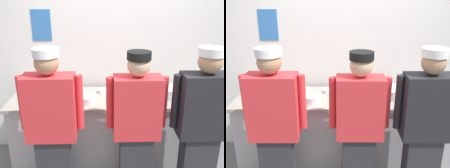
# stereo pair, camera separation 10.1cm
# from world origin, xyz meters

# --- Properties ---
(wall_back) EXTENTS (4.25, 0.11, 2.65)m
(wall_back) POSITION_xyz_m (-0.00, 0.86, 1.33)
(wall_back) COLOR white
(wall_back) RESTS_ON ground
(prep_counter) EXTENTS (2.71, 0.71, 0.93)m
(prep_counter) POSITION_xyz_m (0.00, 0.37, 0.47)
(prep_counter) COLOR #B2B2B7
(prep_counter) RESTS_ON ground
(chef_near_left) EXTENTS (0.61, 0.24, 1.67)m
(chef_near_left) POSITION_xyz_m (-0.73, -0.31, 0.89)
(chef_near_left) COLOR #2D2D33
(chef_near_left) RESTS_ON ground
(chef_center) EXTENTS (0.59, 0.24, 1.63)m
(chef_center) POSITION_xyz_m (0.09, -0.26, 0.87)
(chef_center) COLOR #2D2D33
(chef_center) RESTS_ON ground
(chef_far_right) EXTENTS (0.61, 0.24, 1.67)m
(chef_far_right) POSITION_xyz_m (0.71, -0.31, 0.89)
(chef_far_right) COLOR #2D2D33
(chef_far_right) RESTS_ON ground
(plate_stack_front) EXTENTS (0.22, 0.22, 0.10)m
(plate_stack_front) POSITION_xyz_m (0.11, 0.43, 0.98)
(plate_stack_front) COLOR white
(plate_stack_front) RESTS_ON prep_counter
(plate_stack_rear) EXTENTS (0.19, 0.19, 0.08)m
(plate_stack_rear) POSITION_xyz_m (-0.43, 0.21, 0.97)
(plate_stack_rear) COLOR white
(plate_stack_rear) RESTS_ON prep_counter
(mixing_bowl_steel) EXTENTS (0.37, 0.37, 0.11)m
(mixing_bowl_steel) POSITION_xyz_m (0.51, 0.41, 0.98)
(mixing_bowl_steel) COLOR #B7BABF
(mixing_bowl_steel) RESTS_ON prep_counter
(sheet_tray) EXTENTS (0.53, 0.34, 0.02)m
(sheet_tray) POSITION_xyz_m (-0.95, 0.36, 0.94)
(sheet_tray) COLOR #B7BABF
(sheet_tray) RESTS_ON prep_counter
(squeeze_bottle_primary) EXTENTS (0.06, 0.06, 0.18)m
(squeeze_bottle_primary) POSITION_xyz_m (0.33, 0.22, 1.02)
(squeeze_bottle_primary) COLOR red
(squeeze_bottle_primary) RESTS_ON prep_counter
(squeeze_bottle_secondary) EXTENTS (0.05, 0.05, 0.21)m
(squeeze_bottle_secondary) POSITION_xyz_m (0.29, 0.57, 1.03)
(squeeze_bottle_secondary) COLOR #E5E066
(squeeze_bottle_secondary) RESTS_ON prep_counter
(ramekin_orange_sauce) EXTENTS (0.09, 0.09, 0.05)m
(ramekin_orange_sauce) POSITION_xyz_m (-0.54, 0.56, 0.95)
(ramekin_orange_sauce) COLOR white
(ramekin_orange_sauce) RESTS_ON prep_counter
(ramekin_yellow_sauce) EXTENTS (0.10, 0.10, 0.04)m
(ramekin_yellow_sauce) POSITION_xyz_m (-0.26, 0.52, 0.95)
(ramekin_yellow_sauce) COLOR white
(ramekin_yellow_sauce) RESTS_ON prep_counter
(ramekin_red_sauce) EXTENTS (0.09, 0.09, 0.04)m
(ramekin_red_sauce) POSITION_xyz_m (0.81, 0.42, 0.95)
(ramekin_red_sauce) COLOR white
(ramekin_red_sauce) RESTS_ON prep_counter
(ramekin_green_sauce) EXTENTS (0.11, 0.11, 0.04)m
(ramekin_green_sauce) POSITION_xyz_m (-0.55, 0.40, 0.95)
(ramekin_green_sauce) COLOR white
(ramekin_green_sauce) RESTS_ON prep_counter
(deli_cup) EXTENTS (0.09, 0.09, 0.10)m
(deli_cup) POSITION_xyz_m (0.23, 0.24, 0.98)
(deli_cup) COLOR white
(deli_cup) RESTS_ON prep_counter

